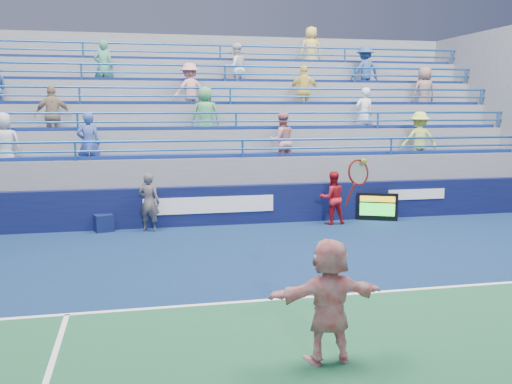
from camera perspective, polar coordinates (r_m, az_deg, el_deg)
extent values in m
plane|color=#333538|center=(10.04, 6.01, -10.47)|extent=(120.00, 120.00, 0.00)
cube|color=#0E2448|center=(12.05, 2.73, -7.16)|extent=(18.00, 8.40, 0.02)
cube|color=white|center=(10.03, 6.01, -10.35)|extent=(11.00, 0.10, 0.01)
cube|color=white|center=(9.94, 6.20, -10.53)|extent=(0.08, 0.30, 0.01)
cube|color=#090E35|center=(16.03, -1.20, -1.26)|extent=(18.00, 0.30, 1.10)
cube|color=white|center=(15.71, -4.68, -1.30)|extent=(3.60, 0.02, 0.45)
cube|color=white|center=(17.59, 15.77, -0.22)|extent=(1.80, 0.02, 0.30)
cube|color=slate|center=(18.90, -2.91, 0.20)|extent=(18.00, 5.60, 1.10)
cube|color=slate|center=(18.85, -2.92, 1.33)|extent=(18.00, 5.60, 1.85)
cube|color=navy|center=(16.45, -1.62, 3.72)|extent=(17.40, 0.45, 0.10)
cylinder|color=#1D54A1|center=(16.02, -1.36, 5.21)|extent=(18.00, 0.07, 0.07)
cube|color=slate|center=(19.30, -3.17, 2.61)|extent=(18.00, 4.60, 2.60)
cube|color=navy|center=(17.39, -2.24, 6.45)|extent=(17.40, 0.45, 0.10)
cylinder|color=#1D54A1|center=(16.98, -2.01, 7.92)|extent=(18.00, 0.07, 0.07)
cube|color=slate|center=(19.76, -3.40, 3.84)|extent=(18.00, 3.60, 3.35)
cube|color=navy|center=(18.36, -2.80, 8.89)|extent=(17.40, 0.45, 0.10)
cylinder|color=#1D54A1|center=(17.98, -2.60, 10.33)|extent=(18.00, 0.07, 0.07)
cube|color=slate|center=(20.22, -3.63, 5.01)|extent=(18.00, 2.60, 4.10)
cube|color=navy|center=(19.37, -3.31, 11.08)|extent=(17.40, 0.45, 0.10)
cylinder|color=#1D54A1|center=(19.00, -3.13, 12.49)|extent=(18.00, 0.07, 0.07)
cube|color=slate|center=(20.70, -3.85, 6.12)|extent=(18.00, 1.60, 4.85)
cube|color=navy|center=(20.41, -3.77, 13.04)|extent=(17.40, 0.45, 0.10)
cylinder|color=#1D54A1|center=(20.05, -3.61, 14.42)|extent=(18.00, 0.07, 0.07)
imported|color=#F7CE60|center=(21.20, 5.52, 13.88)|extent=(0.85, 0.58, 1.70)
imported|color=#324898|center=(16.19, -16.40, 4.66)|extent=(0.65, 0.45, 1.70)
imported|color=#F6DB5F|center=(18.94, 4.84, 10.00)|extent=(1.07, 0.65, 1.70)
imported|color=gray|center=(17.26, -19.63, 7.22)|extent=(1.04, 0.55, 1.70)
imported|color=#49A05E|center=(17.25, -5.07, 7.67)|extent=(0.86, 0.59, 1.70)
imported|color=silver|center=(19.46, -2.04, 12.19)|extent=(0.98, 0.86, 1.70)
imported|color=#41906A|center=(19.18, -14.99, 11.98)|extent=(0.65, 0.46, 1.70)
imported|color=white|center=(18.57, 10.76, 7.60)|extent=(0.67, 0.48, 1.70)
imported|color=#B8B9BF|center=(16.48, -23.86, 4.35)|extent=(0.88, 0.61, 1.70)
imported|color=#D3E057|center=(18.30, 15.99, 5.07)|extent=(1.20, 0.84, 1.70)
imported|color=#C47E87|center=(16.69, 2.58, 5.09)|extent=(0.88, 0.72, 1.70)
imported|color=pink|center=(18.21, -6.62, 10.04)|extent=(1.23, 0.91, 1.70)
imported|color=#8F6C5F|center=(20.60, 16.47, 9.56)|extent=(0.86, 0.59, 1.70)
imported|color=#2D5088|center=(20.78, 10.84, 11.81)|extent=(1.21, 0.85, 1.70)
cube|color=black|center=(16.86, 12.03, -1.47)|extent=(1.12, 0.58, 0.81)
cube|color=gold|center=(16.76, 12.16, -0.69)|extent=(0.99, 0.02, 0.16)
cube|color=#19E533|center=(16.81, 12.13, -1.71)|extent=(0.99, 0.02, 0.36)
cube|color=#0D153E|center=(15.59, -15.02, -3.01)|extent=(0.58, 0.58, 0.46)
cube|color=#0D153E|center=(15.72, -15.04, -1.39)|extent=(0.46, 0.18, 0.36)
imported|color=white|center=(7.41, 7.32, -10.74)|extent=(1.53, 0.52, 1.63)
torus|color=maroon|center=(7.18, 10.20, 1.96)|extent=(0.34, 0.19, 0.33)
cylinder|color=maroon|center=(7.17, 9.40, -0.22)|extent=(0.07, 0.19, 0.30)
sphere|color=gold|center=(7.13, 10.75, 3.05)|extent=(0.07, 0.07, 0.07)
imported|color=#151E3A|center=(15.25, -10.65, -1.02)|extent=(0.67, 0.57, 1.57)
imported|color=#A7131D|center=(16.06, 7.64, -0.60)|extent=(0.73, 0.58, 1.50)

